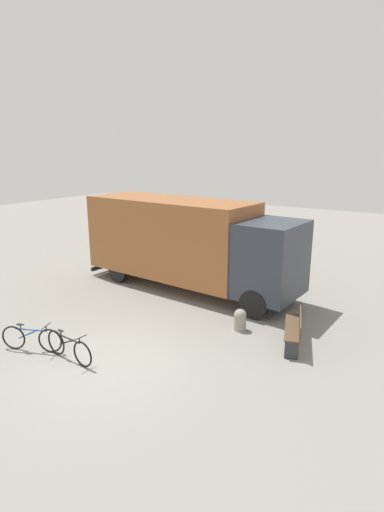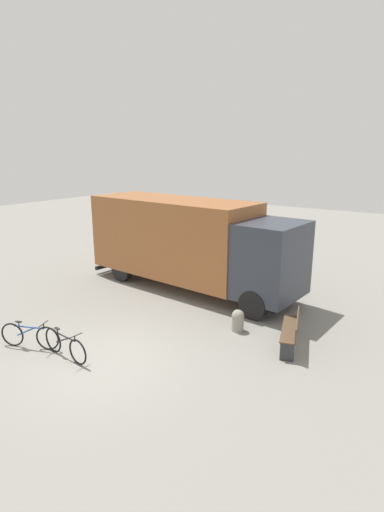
{
  "view_description": "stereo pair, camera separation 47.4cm",
  "coord_description": "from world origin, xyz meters",
  "px_view_note": "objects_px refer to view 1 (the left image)",
  "views": [
    {
      "loc": [
        6.53,
        -6.37,
        5.04
      ],
      "look_at": [
        -0.25,
        4.16,
        1.75
      ],
      "focal_mm": 28.0,
      "sensor_mm": 36.0,
      "label": 1
    },
    {
      "loc": [
        6.93,
        -6.11,
        5.04
      ],
      "look_at": [
        -0.25,
        4.16,
        1.75
      ],
      "focal_mm": 28.0,
      "sensor_mm": 36.0,
      "label": 2
    }
  ],
  "objects_px": {
    "bollard_near_bench": "(240,319)",
    "bicycle_near": "(31,338)",
    "delivery_truck": "(186,241)",
    "park_bench": "(295,327)",
    "bicycle_middle": "(69,347)"
  },
  "relations": [
    {
      "from": "park_bench",
      "to": "bicycle_near",
      "type": "distance_m",
      "value": 6.95
    },
    {
      "from": "bicycle_near",
      "to": "bicycle_middle",
      "type": "xyz_separation_m",
      "value": [
        1.2,
        0.2,
        0.0
      ]
    },
    {
      "from": "delivery_truck",
      "to": "bicycle_near",
      "type": "distance_m",
      "value": 6.56
    },
    {
      "from": "park_bench",
      "to": "bicycle_middle",
      "type": "relative_size",
      "value": 1.11
    },
    {
      "from": "park_bench",
      "to": "delivery_truck",
      "type": "bearing_deg",
      "value": 47.47
    },
    {
      "from": "delivery_truck",
      "to": "park_bench",
      "type": "distance_m",
      "value": 5.66
    },
    {
      "from": "delivery_truck",
      "to": "park_bench",
      "type": "xyz_separation_m",
      "value": [
        5.01,
        -2.27,
        -1.33
      ]
    },
    {
      "from": "delivery_truck",
      "to": "bicycle_middle",
      "type": "height_order",
      "value": "delivery_truck"
    },
    {
      "from": "park_bench",
      "to": "bollard_near_bench",
      "type": "xyz_separation_m",
      "value": [
        -1.62,
        -0.02,
        -0.16
      ]
    },
    {
      "from": "bicycle_middle",
      "to": "delivery_truck",
      "type": "bearing_deg",
      "value": 98.75
    },
    {
      "from": "bollard_near_bench",
      "to": "bicycle_near",
      "type": "bearing_deg",
      "value": -134.44
    },
    {
      "from": "park_bench",
      "to": "bicycle_near",
      "type": "height_order",
      "value": "park_bench"
    },
    {
      "from": "bollard_near_bench",
      "to": "park_bench",
      "type": "bearing_deg",
      "value": 0.78
    },
    {
      "from": "bollard_near_bench",
      "to": "bicycle_middle",
      "type": "bearing_deg",
      "value": -125.8
    },
    {
      "from": "bicycle_near",
      "to": "park_bench",
      "type": "bearing_deg",
      "value": 13.12
    }
  ]
}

